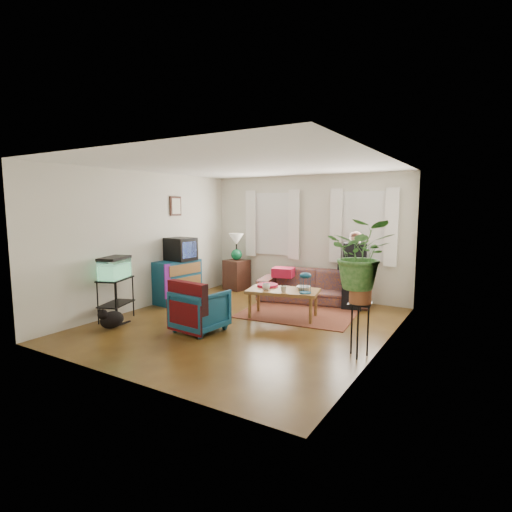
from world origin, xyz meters
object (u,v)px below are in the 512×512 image
Objects in this scene: side_table at (237,275)px; coffee_table at (283,304)px; sofa at (314,281)px; plant_stand at (359,330)px; dresser at (177,281)px; aquarium_stand at (116,299)px; armchair at (200,308)px.

side_table is 2.58m from coffee_table.
sofa is 3.11× the size of plant_stand.
aquarium_stand is (-0.01, -1.53, -0.06)m from dresser.
coffee_table is (0.01, -1.38, -0.18)m from sofa.
armchair is at bearing -66.57° from side_table.
sofa is 3.00m from plant_stand.
sofa reaches higher than side_table.
dresser is 1.31× the size of aquarium_stand.
plant_stand is at bearing -68.41° from sofa.
aquarium_stand is at bearing -159.33° from coffee_table.
coffee_table is at bearing 146.72° from plant_stand.
side_table is at bearing 144.23° from plant_stand.
dresser is at bearing -32.48° from armchair.
dresser is 1.53m from aquarium_stand.
dresser is at bearing 168.73° from coffee_table.
armchair is (1.59, -1.23, -0.06)m from dresser.
armchair is 0.60× the size of coffee_table.
dresser reaches higher than plant_stand.
dresser is 2.39m from coffee_table.
dresser is 1.30× the size of armchair.
sofa is at bearing -5.60° from side_table.
side_table is at bearing -61.33° from armchair.
aquarium_stand is at bearing -96.27° from side_table.
dresser reaches higher than aquarium_stand.
side_table is 0.95× the size of aquarium_stand.
dresser is (-2.37, -1.46, -0.01)m from sofa.
plant_stand is (4.07, 0.51, -0.01)m from aquarium_stand.
armchair reaches higher than aquarium_stand.
side_table reaches higher than coffee_table.
armchair is at bearing -134.11° from coffee_table.
coffee_table is at bearing -37.71° from side_table.
coffee_table is 2.01m from plant_stand.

